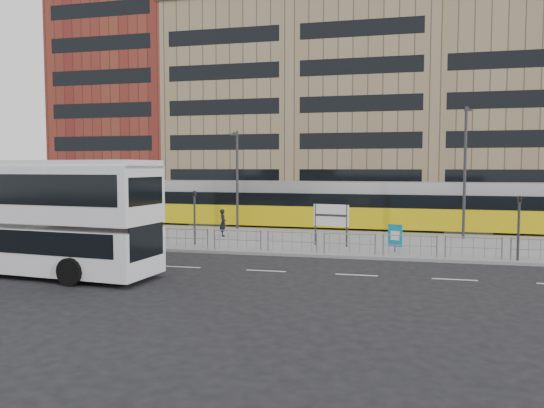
% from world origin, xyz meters
% --- Properties ---
extents(ground, '(120.00, 120.00, 0.00)m').
position_xyz_m(ground, '(0.00, 0.00, 0.00)').
color(ground, black).
rests_on(ground, ground).
extents(plaza, '(64.00, 24.00, 0.15)m').
position_xyz_m(plaza, '(0.00, 12.00, 0.07)').
color(plaza, slate).
rests_on(plaza, ground).
extents(kerb, '(64.00, 0.25, 0.17)m').
position_xyz_m(kerb, '(0.00, 0.05, 0.07)').
color(kerb, gray).
rests_on(kerb, ground).
extents(building_row, '(70.40, 18.40, 31.20)m').
position_xyz_m(building_row, '(1.55, 34.27, 12.91)').
color(building_row, maroon).
rests_on(building_row, ground).
extents(pedestrian_barrier, '(32.07, 0.07, 1.10)m').
position_xyz_m(pedestrian_barrier, '(2.00, 0.50, 0.98)').
color(pedestrian_barrier, gray).
rests_on(pedestrian_barrier, plaza).
extents(road_markings, '(62.00, 0.12, 0.01)m').
position_xyz_m(road_markings, '(1.00, -4.00, 0.01)').
color(road_markings, white).
rests_on(road_markings, ground).
extents(double_decker_bus, '(12.46, 4.05, 4.90)m').
position_xyz_m(double_decker_bus, '(-8.10, -6.87, 2.65)').
color(double_decker_bus, silver).
rests_on(double_decker_bus, ground).
extents(tram, '(29.04, 3.76, 3.41)m').
position_xyz_m(tram, '(3.04, 12.06, 1.86)').
color(tram, '#D4B80B').
rests_on(tram, plaza).
extents(station_sign, '(2.03, 0.47, 2.36)m').
position_xyz_m(station_sign, '(4.02, 3.16, 1.79)').
color(station_sign, '#2D2D30').
rests_on(station_sign, plaza).
extents(ad_panel, '(0.75, 0.34, 1.46)m').
position_xyz_m(ad_panel, '(7.58, 1.74, 1.00)').
color(ad_panel, '#2D2D30').
rests_on(ad_panel, plaza).
extents(pedestrian, '(0.64, 0.76, 1.77)m').
position_xyz_m(pedestrian, '(-3.27, 5.72, 1.03)').
color(pedestrian, black).
rests_on(pedestrian, plaza).
extents(traffic_light_west, '(0.20, 0.23, 3.10)m').
position_xyz_m(traffic_light_west, '(-3.73, 1.96, 2.12)').
color(traffic_light_west, '#2D2D30').
rests_on(traffic_light_west, plaza).
extents(traffic_light_east, '(0.17, 0.21, 3.10)m').
position_xyz_m(traffic_light_east, '(13.31, 0.50, 2.12)').
color(traffic_light_east, '#2D2D30').
rests_on(traffic_light_east, plaza).
extents(lamp_post_west, '(0.45, 1.04, 7.06)m').
position_xyz_m(lamp_post_west, '(-3.62, 9.99, 4.04)').
color(lamp_post_west, '#2D2D30').
rests_on(lamp_post_west, plaza).
extents(lamp_post_east, '(0.45, 1.04, 8.20)m').
position_xyz_m(lamp_post_east, '(11.73, 8.18, 4.62)').
color(lamp_post_east, '#2D2D30').
rests_on(lamp_post_east, plaza).
extents(bare_tree, '(3.77, 3.77, 6.72)m').
position_xyz_m(bare_tree, '(-14.80, 4.66, 5.13)').
color(bare_tree, '#2F241A').
rests_on(bare_tree, plaza).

